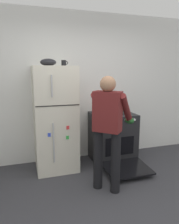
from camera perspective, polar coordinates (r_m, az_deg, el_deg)
ground at (r=2.74m, az=9.88°, el=-26.45°), size 8.00×8.00×0.00m
kitchen_wall_back at (r=4.01m, az=-2.50°, el=6.58°), size 6.00×0.10×2.70m
refrigerator at (r=3.60m, az=-9.26°, el=-1.81°), size 0.68×0.72×1.74m
stove_range at (r=3.99m, az=6.27°, el=-6.87°), size 0.76×1.21×0.90m
person_cook at (r=2.89m, az=5.05°, el=-3.18°), size 0.67×0.71×1.60m
red_pot at (r=3.77m, az=4.41°, el=0.35°), size 0.36×0.26×0.13m
coffee_mug at (r=3.60m, az=-6.90°, el=12.94°), size 0.11×0.08×0.10m
pepper_mill at (r=4.18m, az=8.97°, el=1.49°), size 0.05×0.05×0.15m
mixing_bowl at (r=3.51m, az=-11.07°, el=13.01°), size 0.25×0.25×0.11m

